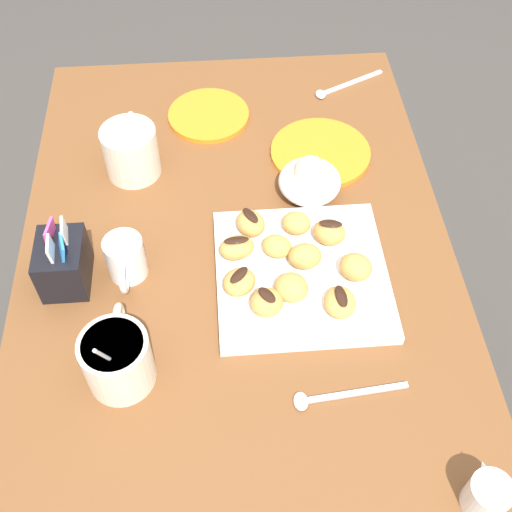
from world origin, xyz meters
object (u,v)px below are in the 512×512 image
at_px(beignet_3, 305,256).
at_px(beignet_2, 340,302).
at_px(chocolate_sauce_pitcher, 488,497).
at_px(beignet_6, 267,302).
at_px(saucer_orange_left, 320,153).
at_px(beignet_5, 356,267).
at_px(pastry_plate_square, 302,274).
at_px(ice_cream_bowl, 310,179).
at_px(beignet_10, 251,223).
at_px(sugar_caddy, 63,263).
at_px(beignet_4, 242,282).
at_px(dining_table, 239,305).
at_px(beignet_9, 277,246).
at_px(coffee_mug_cream_left, 117,358).
at_px(cream_pitcher_white, 125,257).
at_px(beignet_8, 239,247).
at_px(beignet_1, 330,232).
at_px(saucer_orange_right, 209,115).
at_px(beignet_0, 291,287).
at_px(beignet_7, 296,223).
at_px(coffee_mug_cream_right, 131,149).

bearing_deg(beignet_3, beignet_2, -154.36).
relative_size(chocolate_sauce_pitcher, beignet_6, 1.90).
relative_size(saucer_orange_left, beignet_5, 3.63).
height_order(pastry_plate_square, ice_cream_bowl, ice_cream_bowl).
height_order(beignet_2, beignet_10, beignet_10).
xyz_separation_m(pastry_plate_square, sugar_caddy, (0.02, 0.36, 0.03)).
bearing_deg(beignet_4, sugar_caddy, 79.65).
distance_m(dining_table, beignet_9, 0.19).
bearing_deg(chocolate_sauce_pitcher, coffee_mug_cream_left, 64.66).
bearing_deg(beignet_9, beignet_5, -115.19).
distance_m(beignet_2, beignet_5, 0.07).
relative_size(cream_pitcher_white, saucer_orange_left, 0.58).
height_order(beignet_3, beignet_8, beignet_3).
bearing_deg(beignet_9, dining_table, 79.14).
xyz_separation_m(coffee_mug_cream_left, beignet_6, (0.08, -0.21, -0.01)).
bearing_deg(beignet_9, chocolate_sauce_pitcher, -152.08).
height_order(beignet_1, beignet_3, same).
relative_size(dining_table, beignet_5, 21.03).
distance_m(saucer_orange_right, beignet_6, 0.47).
bearing_deg(sugar_caddy, beignet_3, -91.58).
distance_m(beignet_1, beignet_5, 0.08).
distance_m(saucer_orange_left, beignet_9, 0.26).
distance_m(coffee_mug_cream_left, beignet_10, 0.31).
height_order(sugar_caddy, beignet_0, sugar_caddy).
xyz_separation_m(saucer_orange_left, beignet_9, (-0.23, 0.10, 0.03)).
bearing_deg(beignet_7, chocolate_sauce_pitcher, -158.34).
bearing_deg(dining_table, sugar_caddy, 96.28).
relative_size(beignet_7, beignet_8, 0.84).
height_order(sugar_caddy, beignet_2, sugar_caddy).
bearing_deg(dining_table, chocolate_sauce_pitcher, -146.32).
bearing_deg(beignet_5, coffee_mug_cream_right, 51.89).
xyz_separation_m(beignet_0, beignet_8, (0.08, 0.07, -0.00)).
xyz_separation_m(sugar_caddy, beignet_3, (-0.01, -0.37, -0.01)).
xyz_separation_m(cream_pitcher_white, beignet_1, (0.03, -0.32, -0.00)).
bearing_deg(saucer_orange_right, beignet_3, -160.14).
bearing_deg(beignet_7, saucer_orange_left, -19.57).
bearing_deg(beignet_6, saucer_orange_right, 8.87).
bearing_deg(coffee_mug_cream_left, beignet_2, -76.09).
bearing_deg(cream_pitcher_white, beignet_3, -93.26).
height_order(saucer_orange_left, beignet_4, beignet_4).
relative_size(beignet_6, beignet_10, 0.93).
bearing_deg(coffee_mug_cream_right, beignet_6, -147.38).
xyz_separation_m(coffee_mug_cream_left, beignet_0, (0.11, -0.25, -0.02)).
height_order(chocolate_sauce_pitcher, beignet_7, chocolate_sauce_pitcher).
distance_m(ice_cream_bowl, beignet_10, 0.14).
distance_m(ice_cream_bowl, beignet_9, 0.15).
distance_m(chocolate_sauce_pitcher, beignet_2, 0.32).
height_order(beignet_1, beignet_10, beignet_1).
bearing_deg(beignet_3, saucer_orange_right, 19.86).
bearing_deg(chocolate_sauce_pitcher, saucer_orange_right, 22.30).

